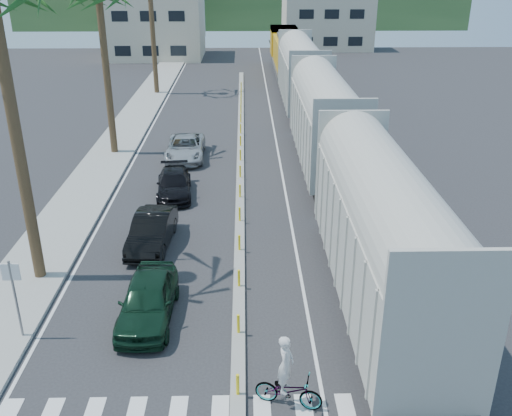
{
  "coord_description": "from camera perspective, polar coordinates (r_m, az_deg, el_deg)",
  "views": [
    {
      "loc": [
        0.25,
        -14.08,
        11.86
      ],
      "look_at": [
        0.73,
        8.31,
        2.0
      ],
      "focal_mm": 40.0,
      "sensor_mm": 36.0,
      "label": 1
    }
  ],
  "objects": [
    {
      "name": "cyclist",
      "position": [
        16.98,
        3.22,
        -17.2
      ],
      "size": [
        1.78,
        2.36,
        2.36
      ],
      "rotation": [
        0.0,
        0.0,
        1.28
      ],
      "color": "#9EA0A5",
      "rests_on": "ground"
    },
    {
      "name": "ground",
      "position": [
        18.41,
        -1.8,
        -16.35
      ],
      "size": [
        140.0,
        140.0,
        0.0
      ],
      "primitive_type": "plane",
      "color": "#28282B",
      "rests_on": "ground"
    },
    {
      "name": "buildings",
      "position": [
        86.32,
        -5.97,
        18.66
      ],
      "size": [
        38.0,
        27.0,
        10.0
      ],
      "color": "beige",
      "rests_on": "ground"
    },
    {
      "name": "rails",
      "position": [
        43.97,
        5.07,
        8.06
      ],
      "size": [
        1.56,
        100.0,
        0.06
      ],
      "color": "black",
      "rests_on": "ground"
    },
    {
      "name": "car_lead",
      "position": [
        20.75,
        -10.77,
        -9.0
      ],
      "size": [
        1.99,
        4.62,
        1.55
      ],
      "primitive_type": "imported",
      "rotation": [
        0.0,
        0.0,
        -0.02
      ],
      "color": "black",
      "rests_on": "ground"
    },
    {
      "name": "freight_train",
      "position": [
        39.65,
        5.78,
        10.59
      ],
      "size": [
        3.0,
        60.94,
        5.85
      ],
      "color": "#B3B1A4",
      "rests_on": "ground"
    },
    {
      "name": "car_third",
      "position": [
        31.13,
        -8.19,
        2.4
      ],
      "size": [
        2.61,
        4.77,
        1.29
      ],
      "primitive_type": "imported",
      "rotation": [
        0.0,
        0.0,
        0.09
      ],
      "color": "black",
      "rests_on": "ground"
    },
    {
      "name": "car_second",
      "position": [
        25.75,
        -10.35,
        -2.24
      ],
      "size": [
        2.18,
        4.7,
        1.48
      ],
      "primitive_type": "imported",
      "rotation": [
        0.0,
        0.0,
        -0.07
      ],
      "color": "black",
      "rests_on": "ground"
    },
    {
      "name": "median",
      "position": [
        36.02,
        -1.57,
        4.68
      ],
      "size": [
        0.45,
        60.0,
        0.85
      ],
      "color": "gray",
      "rests_on": "ground"
    },
    {
      "name": "car_rear",
      "position": [
        36.93,
        -7.08,
        6.01
      ],
      "size": [
        2.58,
        5.23,
        1.43
      ],
      "primitive_type": "imported",
      "rotation": [
        0.0,
        0.0,
        0.02
      ],
      "color": "#B2B4B7",
      "rests_on": "ground"
    },
    {
      "name": "sidewalk",
      "position": [
        41.74,
        -13.37,
        6.72
      ],
      "size": [
        3.0,
        90.0,
        0.15
      ],
      "primitive_type": "cube",
      "color": "gray",
      "rests_on": "ground"
    },
    {
      "name": "lane_markings",
      "position": [
        40.91,
        -4.58,
        6.84
      ],
      "size": [
        9.42,
        90.0,
        0.01
      ],
      "color": "silver",
      "rests_on": "ground"
    },
    {
      "name": "street_sign",
      "position": [
        20.33,
        -23.06,
        -7.45
      ],
      "size": [
        0.6,
        0.08,
        3.0
      ],
      "color": "slate",
      "rests_on": "ground"
    }
  ]
}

